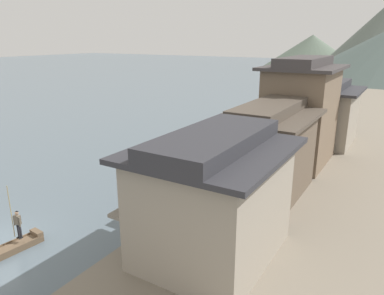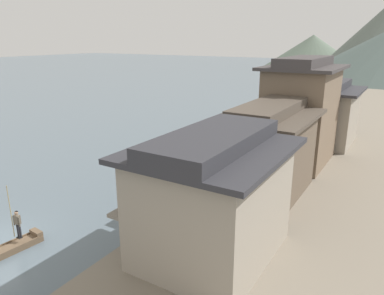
% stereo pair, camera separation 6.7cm
% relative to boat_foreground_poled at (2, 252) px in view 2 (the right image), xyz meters
% --- Properties ---
extents(ground_plane, '(400.00, 400.00, 0.00)m').
position_rel_boat_foreground_poled_xyz_m(ground_plane, '(-1.45, 0.81, -0.19)').
color(ground_plane, slate).
extents(riverbank_right, '(18.00, 110.00, 0.80)m').
position_rel_boat_foreground_poled_xyz_m(riverbank_right, '(14.62, 30.81, 0.22)').
color(riverbank_right, slate).
rests_on(riverbank_right, ground).
extents(boat_foreground_poled, '(1.35, 4.37, 0.56)m').
position_rel_boat_foreground_poled_xyz_m(boat_foreground_poled, '(0.00, 0.00, 0.00)').
color(boat_foreground_poled, brown).
rests_on(boat_foreground_poled, ground).
extents(boatman_person, '(0.57, 0.28, 3.04)m').
position_rel_boat_foreground_poled_xyz_m(boatman_person, '(0.09, 1.03, 1.38)').
color(boatman_person, black).
rests_on(boatman_person, boat_foreground_poled).
extents(boat_moored_nearest, '(1.13, 5.36, 0.68)m').
position_rel_boat_foreground_poled_xyz_m(boat_moored_nearest, '(4.13, 45.30, 0.04)').
color(boat_moored_nearest, '#33281E').
rests_on(boat_moored_nearest, ground).
extents(boat_moored_second, '(3.67, 2.66, 0.67)m').
position_rel_boat_foreground_poled_xyz_m(boat_moored_second, '(-1.92, 50.12, 0.06)').
color(boat_moored_second, '#423328').
rests_on(boat_moored_second, ground).
extents(boat_moored_third, '(3.81, 4.66, 0.69)m').
position_rel_boat_foreground_poled_xyz_m(boat_moored_third, '(-0.83, 24.24, 0.04)').
color(boat_moored_third, '#423328').
rests_on(boat_moored_third, ground).
extents(boat_moored_far, '(3.74, 1.59, 0.52)m').
position_rel_boat_foreground_poled_xyz_m(boat_moored_far, '(2.03, 31.13, -0.01)').
color(boat_moored_far, '#423328').
rests_on(boat_moored_far, ground).
extents(boat_midriver_drifting, '(1.14, 5.36, 0.66)m').
position_rel_boat_foreground_poled_xyz_m(boat_midriver_drifting, '(4.28, 16.39, 0.03)').
color(boat_midriver_drifting, '#232326').
rests_on(boat_midriver_drifting, ground).
extents(boat_midriver_upstream, '(1.46, 4.21, 0.44)m').
position_rel_boat_foreground_poled_xyz_m(boat_midriver_upstream, '(4.11, 35.56, -0.04)').
color(boat_midriver_upstream, '#33281E').
rests_on(boat_midriver_upstream, ground).
extents(boat_upstream_distant, '(1.33, 3.63, 0.48)m').
position_rel_boat_foreground_poled_xyz_m(boat_upstream_distant, '(3.88, 23.51, -0.02)').
color(boat_upstream_distant, '#232326').
rests_on(boat_upstream_distant, ground).
extents(house_waterfront_nearest, '(6.66, 7.83, 6.14)m').
position_rel_boat_foreground_poled_xyz_m(house_waterfront_nearest, '(9.84, 4.93, 3.61)').
color(house_waterfront_nearest, gray).
rests_on(house_waterfront_nearest, riverbank_right).
extents(house_waterfront_second, '(5.89, 7.87, 6.14)m').
position_rel_boat_foreground_poled_xyz_m(house_waterfront_second, '(9.46, 13.33, 3.61)').
color(house_waterfront_second, brown).
rests_on(house_waterfront_second, riverbank_right).
extents(house_waterfront_tall, '(5.97, 7.87, 8.74)m').
position_rel_boat_foreground_poled_xyz_m(house_waterfront_tall, '(9.49, 20.98, 4.91)').
color(house_waterfront_tall, '#75604C').
rests_on(house_waterfront_tall, riverbank_right).
extents(house_waterfront_narrow, '(6.82, 7.80, 6.14)m').
position_rel_boat_foreground_poled_xyz_m(house_waterfront_narrow, '(9.92, 28.46, 3.61)').
color(house_waterfront_narrow, gray).
rests_on(house_waterfront_narrow, riverbank_right).
extents(mooring_post_dock_near, '(0.20, 0.20, 0.72)m').
position_rel_boat_foreground_poled_xyz_m(mooring_post_dock_near, '(5.97, 7.91, 0.97)').
color(mooring_post_dock_near, '#473828').
rests_on(mooring_post_dock_near, riverbank_right).
extents(mooring_post_dock_mid, '(0.20, 0.20, 0.90)m').
position_rel_boat_foreground_poled_xyz_m(mooring_post_dock_mid, '(5.97, 19.63, 1.07)').
color(mooring_post_dock_mid, '#473828').
rests_on(mooring_post_dock_mid, riverbank_right).
extents(mooring_post_dock_far, '(0.20, 0.20, 0.73)m').
position_rel_boat_foreground_poled_xyz_m(mooring_post_dock_far, '(5.97, 26.50, 0.98)').
color(mooring_post_dock_far, '#473828').
rests_on(mooring_post_dock_far, riverbank_right).
extents(hill_far_west, '(37.48, 37.48, 12.38)m').
position_rel_boat_foreground_poled_xyz_m(hill_far_west, '(-18.45, 139.66, 6.00)').
color(hill_far_west, '#5B6B5B').
rests_on(hill_far_west, ground).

